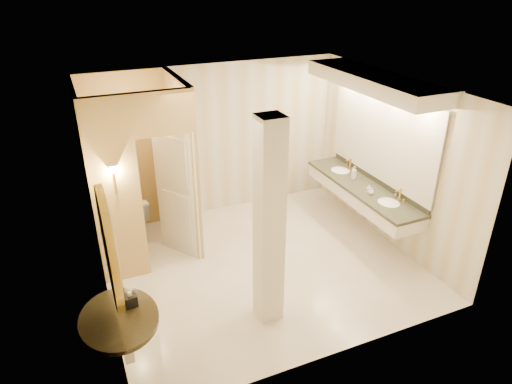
# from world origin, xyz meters

# --- Properties ---
(floor) EXTENTS (4.50, 4.50, 0.00)m
(floor) POSITION_xyz_m (0.00, 0.00, 0.00)
(floor) COLOR white
(floor) RESTS_ON ground
(ceiling) EXTENTS (4.50, 4.50, 0.00)m
(ceiling) POSITION_xyz_m (0.00, 0.00, 2.70)
(ceiling) COLOR white
(ceiling) RESTS_ON wall_back
(wall_back) EXTENTS (4.50, 0.02, 2.70)m
(wall_back) POSITION_xyz_m (0.00, 2.00, 1.35)
(wall_back) COLOR beige
(wall_back) RESTS_ON floor
(wall_front) EXTENTS (4.50, 0.02, 2.70)m
(wall_front) POSITION_xyz_m (0.00, -2.00, 1.35)
(wall_front) COLOR beige
(wall_front) RESTS_ON floor
(wall_left) EXTENTS (0.02, 4.00, 2.70)m
(wall_left) POSITION_xyz_m (-2.25, 0.00, 1.35)
(wall_left) COLOR beige
(wall_left) RESTS_ON floor
(wall_right) EXTENTS (0.02, 4.00, 2.70)m
(wall_right) POSITION_xyz_m (2.25, 0.00, 1.35)
(wall_right) COLOR beige
(wall_right) RESTS_ON floor
(toilet_closet) EXTENTS (1.50, 1.55, 2.70)m
(toilet_closet) POSITION_xyz_m (-1.13, 0.97, 1.39)
(toilet_closet) COLOR tan
(toilet_closet) RESTS_ON floor
(wall_sconce) EXTENTS (0.14, 0.14, 0.42)m
(wall_sconce) POSITION_xyz_m (-1.93, 0.43, 1.73)
(wall_sconce) COLOR gold
(wall_sconce) RESTS_ON toilet_closet
(vanity) EXTENTS (0.75, 2.69, 2.09)m
(vanity) POSITION_xyz_m (1.98, 0.25, 1.63)
(vanity) COLOR silver
(vanity) RESTS_ON floor
(console_shelf) EXTENTS (1.00, 1.00, 1.95)m
(console_shelf) POSITION_xyz_m (-2.21, -1.40, 1.34)
(console_shelf) COLOR black
(console_shelf) RESTS_ON floor
(pillar) EXTENTS (0.30, 0.30, 2.70)m
(pillar) POSITION_xyz_m (-0.37, -1.06, 1.35)
(pillar) COLOR silver
(pillar) RESTS_ON floor
(tissue_box) EXTENTS (0.14, 0.14, 0.13)m
(tissue_box) POSITION_xyz_m (-2.08, -1.26, 0.94)
(tissue_box) COLOR black
(tissue_box) RESTS_ON console_shelf
(toilet) EXTENTS (0.49, 0.77, 0.74)m
(toilet) POSITION_xyz_m (-1.62, 1.63, 0.37)
(toilet) COLOR white
(toilet) RESTS_ON floor
(soap_bottle_a) EXTENTS (0.06, 0.06, 0.12)m
(soap_bottle_a) POSITION_xyz_m (1.88, -0.01, 0.94)
(soap_bottle_a) COLOR beige
(soap_bottle_a) RESTS_ON vanity
(soap_bottle_b) EXTENTS (0.10, 0.10, 0.12)m
(soap_bottle_b) POSITION_xyz_m (1.86, -0.09, 0.93)
(soap_bottle_b) COLOR silver
(soap_bottle_b) RESTS_ON vanity
(soap_bottle_c) EXTENTS (0.09, 0.09, 0.23)m
(soap_bottle_c) POSITION_xyz_m (1.95, 0.52, 0.99)
(soap_bottle_c) COLOR #C6B28C
(soap_bottle_c) RESTS_ON vanity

